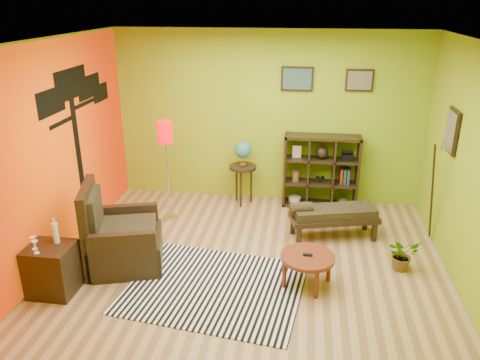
# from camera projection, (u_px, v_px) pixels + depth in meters

# --- Properties ---
(ground) EXTENTS (5.00, 5.00, 0.00)m
(ground) POSITION_uv_depth(u_px,v_px,m) (250.00, 265.00, 6.05)
(ground) COLOR tan
(ground) RESTS_ON ground
(room_shell) EXTENTS (5.04, 4.54, 2.82)m
(room_shell) POSITION_uv_depth(u_px,v_px,m) (244.00, 130.00, 5.42)
(room_shell) COLOR #8BAD18
(room_shell) RESTS_ON ground
(zebra_rug) EXTENTS (2.25, 1.90, 0.01)m
(zebra_rug) POSITION_uv_depth(u_px,v_px,m) (215.00, 287.00, 5.59)
(zebra_rug) COLOR white
(zebra_rug) RESTS_ON ground
(coffee_table) EXTENTS (0.65, 0.65, 0.42)m
(coffee_table) POSITION_uv_depth(u_px,v_px,m) (308.00, 260.00, 5.53)
(coffee_table) COLOR maroon
(coffee_table) RESTS_ON ground
(armchair) EXTENTS (1.12, 1.12, 1.11)m
(armchair) POSITION_uv_depth(u_px,v_px,m) (120.00, 241.00, 5.98)
(armchair) COLOR black
(armchair) RESTS_ON ground
(side_cabinet) EXTENTS (0.51, 0.46, 0.92)m
(side_cabinet) POSITION_uv_depth(u_px,v_px,m) (52.00, 269.00, 5.41)
(side_cabinet) COLOR black
(side_cabinet) RESTS_ON ground
(floor_lamp) EXTENTS (0.24, 0.24, 1.56)m
(floor_lamp) POSITION_uv_depth(u_px,v_px,m) (165.00, 141.00, 6.89)
(floor_lamp) COLOR silver
(floor_lamp) RESTS_ON ground
(globe_table) EXTENTS (0.45, 0.45, 1.09)m
(globe_table) POSITION_uv_depth(u_px,v_px,m) (243.00, 157.00, 7.57)
(globe_table) COLOR black
(globe_table) RESTS_ON ground
(cube_shelf) EXTENTS (1.20, 0.35, 1.20)m
(cube_shelf) POSITION_uv_depth(u_px,v_px,m) (322.00, 172.00, 7.58)
(cube_shelf) COLOR black
(cube_shelf) RESTS_ON ground
(bench) EXTENTS (1.31, 0.75, 0.58)m
(bench) POSITION_uv_depth(u_px,v_px,m) (332.00, 214.00, 6.62)
(bench) COLOR black
(bench) RESTS_ON ground
(potted_plant) EXTENTS (0.52, 0.54, 0.33)m
(potted_plant) POSITION_uv_depth(u_px,v_px,m) (402.00, 257.00, 5.92)
(potted_plant) COLOR #26661E
(potted_plant) RESTS_ON ground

